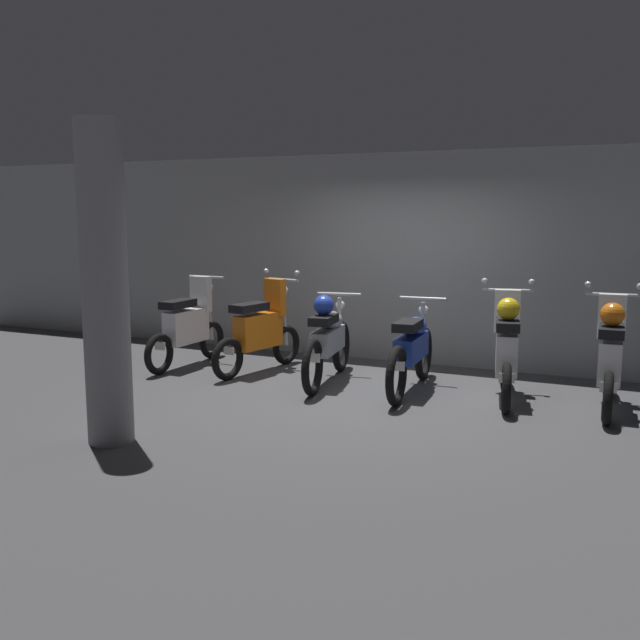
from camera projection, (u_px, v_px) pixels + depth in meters
name	position (u px, v px, depth m)	size (l,w,h in m)	color
ground_plane	(354.00, 396.00, 8.00)	(80.00, 80.00, 0.00)	#424244
back_wall	(413.00, 258.00, 9.69)	(16.00, 0.30, 2.82)	gray
motorbike_slot_0	(188.00, 327.00, 9.50)	(0.56, 1.68, 1.18)	black
motorbike_slot_1	(260.00, 331.00, 9.14)	(0.58, 1.67, 1.29)	black
motorbike_slot_2	(328.00, 339.00, 8.55)	(0.56, 1.94, 1.08)	black
motorbike_slot_3	(412.00, 349.00, 8.13)	(0.56, 1.95, 1.03)	black
motorbike_slot_4	(506.00, 348.00, 7.78)	(0.59, 1.67, 1.29)	black
motorbike_slot_5	(610.00, 356.00, 7.37)	(0.59, 1.68, 1.29)	black
support_pillar	(105.00, 285.00, 6.20)	(0.40, 0.40, 2.82)	gray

